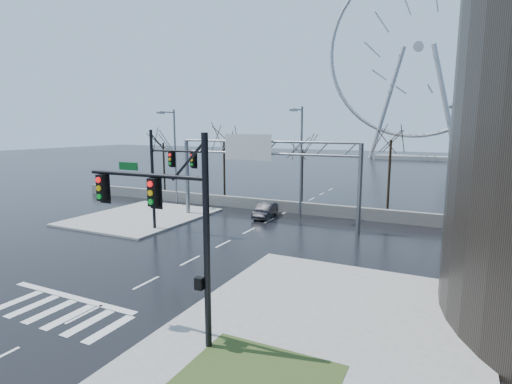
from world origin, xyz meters
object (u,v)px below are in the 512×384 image
Objects in this scene: ferris_wheel at (418,54)px; signal_mast_near at (174,218)px; signal_mast_far at (163,171)px; car at (265,210)px; sign_gantry at (261,163)px.

signal_mast_near is at bearing -89.92° from ferris_wheel.
signal_mast_near is at bearing -49.74° from signal_mast_far.
ferris_wheel is at bearing 90.08° from signal_mast_near.
car is at bearing 57.98° from signal_mast_far.
sign_gantry is 4.09× the size of car.
ferris_wheel is at bearing 78.19° from car.
sign_gantry reaches higher than car.
signal_mast_near is 22.27m from car.
signal_mast_far is 2.00× the size of car.
car is (-0.46, 2.04, -4.52)m from sign_gantry.
car is (-5.84, -78.00, -25.47)m from ferris_wheel.
signal_mast_far is at bearing -132.47° from sign_gantry.
ferris_wheel is at bearing 82.80° from signal_mast_far.
signal_mast_near is at bearing -73.81° from sign_gantry.
signal_mast_near is 0.16× the size of ferris_wheel.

